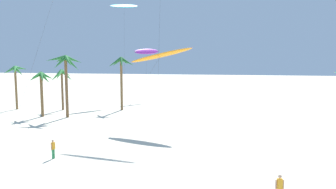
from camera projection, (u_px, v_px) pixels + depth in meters
palm_tree_0 at (15, 73)px, 53.11m from camera, size 3.70×3.71×7.00m
palm_tree_1 at (62, 78)px, 52.54m from camera, size 3.62×4.39×6.48m
palm_tree_2 at (66, 66)px, 45.92m from camera, size 4.55×4.78×8.66m
palm_tree_3 at (41, 80)px, 46.72m from camera, size 3.33×3.55×6.37m
palm_tree_4 at (121, 68)px, 52.22m from camera, size 4.27×4.36×8.40m
flying_kite_0 at (124, 6)px, 62.66m from camera, size 5.19×12.81×18.67m
flying_kite_1 at (147, 51)px, 64.12m from camera, size 4.47×11.92×10.12m
flying_kite_2 at (161, 55)px, 38.91m from camera, size 7.73×10.33×9.75m
person_foreground_walker at (53, 148)px, 27.86m from camera, size 0.26×0.50×1.63m
person_near_left at (280, 188)px, 19.37m from camera, size 0.51×0.24×1.74m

